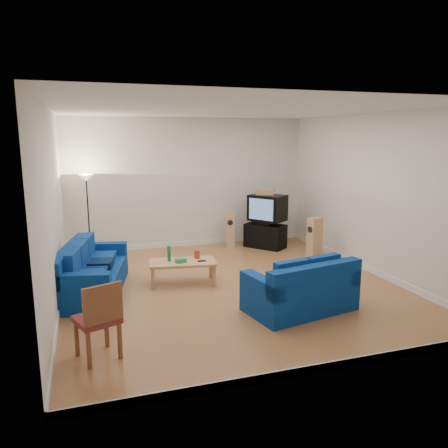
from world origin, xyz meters
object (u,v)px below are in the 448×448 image
object	(u,v)px
coffee_table	(183,264)
tv_stand	(265,236)
sofa_three_seat	(89,275)
television	(267,208)
sofa_loveseat	(302,292)

from	to	relation	value
coffee_table	tv_stand	size ratio (longest dim) A/B	1.35
sofa_three_seat	television	xyz separation A→B (m)	(4.31, 2.04, 0.69)
tv_stand	television	size ratio (longest dim) A/B	0.94
television	coffee_table	bearing A→B (deg)	-87.73
sofa_loveseat	television	size ratio (longest dim) A/B	1.78
tv_stand	coffee_table	bearing A→B (deg)	-89.34
coffee_table	tv_stand	distance (m)	3.33
coffee_table	tv_stand	xyz separation A→B (m)	(2.58, 2.11, -0.10)
television	sofa_three_seat	bearing A→B (deg)	-101.12
sofa_three_seat	coffee_table	xyz separation A→B (m)	(1.68, -0.06, 0.07)
sofa_loveseat	television	distance (m)	4.17
sofa_loveseat	coffee_table	bearing A→B (deg)	118.19
sofa_loveseat	coffee_table	size ratio (longest dim) A/B	1.41
sofa_loveseat	coffee_table	xyz separation A→B (m)	(-1.52, 1.86, 0.07)
television	tv_stand	bearing A→B (deg)	-134.41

